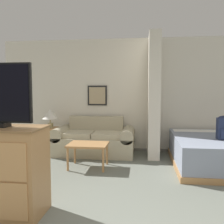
{
  "coord_description": "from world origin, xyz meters",
  "views": [
    {
      "loc": [
        0.11,
        -1.77,
        1.42
      ],
      "look_at": [
        -0.42,
        2.42,
        1.05
      ],
      "focal_mm": 40.0,
      "sensor_mm": 36.0,
      "label": 1
    }
  ],
  "objects": [
    {
      "name": "coffee_table",
      "position": [
        -0.89,
        2.63,
        0.39
      ],
      "size": [
        0.71,
        0.54,
        0.45
      ],
      "color": "#B27F4C",
      "rests_on": "ground_plane"
    },
    {
      "name": "couch",
      "position": [
        -0.97,
        3.6,
        0.31
      ],
      "size": [
        1.78,
        0.84,
        0.82
      ],
      "color": "#B7AD8E",
      "rests_on": "ground_plane"
    },
    {
      "name": "side_table",
      "position": [
        -1.98,
        3.61,
        0.47
      ],
      "size": [
        0.42,
        0.42,
        0.57
      ],
      "color": "#B27F4C",
      "rests_on": "ground_plane"
    },
    {
      "name": "table_lamp",
      "position": [
        -1.98,
        3.61,
        0.87
      ],
      "size": [
        0.36,
        0.36,
        0.42
      ],
      "color": "tan",
      "rests_on": "side_table"
    },
    {
      "name": "wall_partition_pillar",
      "position": [
        0.33,
        3.62,
        1.3
      ],
      "size": [
        0.24,
        0.81,
        2.6
      ],
      "color": "silver",
      "rests_on": "ground_plane"
    },
    {
      "name": "wall_back",
      "position": [
        -0.0,
        4.09,
        1.29
      ],
      "size": [
        6.48,
        0.16,
        2.6
      ],
      "color": "silver",
      "rests_on": "ground_plane"
    }
  ]
}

